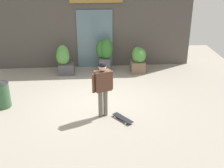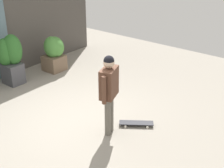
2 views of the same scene
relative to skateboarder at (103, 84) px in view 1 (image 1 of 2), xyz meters
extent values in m
plane|color=gray|center=(-0.14, 0.94, -1.06)|extent=(12.00, 12.00, 0.00)
cube|color=#4C4742|center=(-0.14, 4.37, 0.71)|extent=(8.17, 0.25, 3.52)
cube|color=slate|center=(-0.11, 4.23, 0.16)|extent=(1.47, 0.06, 2.42)
cylinder|color=#666056|center=(0.08, 0.03, -0.63)|extent=(0.13, 0.13, 0.85)
cylinder|color=#666056|center=(-0.08, -0.03, -0.63)|extent=(0.13, 0.13, 0.85)
cube|color=brown|center=(0.00, 0.00, 0.10)|extent=(0.53, 0.41, 0.60)
cylinder|color=brown|center=(0.27, 0.10, 0.06)|extent=(0.09, 0.09, 0.57)
cylinder|color=brown|center=(-0.27, -0.10, 0.06)|extent=(0.09, 0.09, 0.57)
sphere|color=beige|center=(0.00, 0.00, 0.51)|extent=(0.22, 0.22, 0.22)
sphere|color=black|center=(0.00, 0.00, 0.55)|extent=(0.21, 0.21, 0.21)
cube|color=black|center=(0.56, -0.31, -0.99)|extent=(0.58, 0.71, 0.02)
cylinder|color=silver|center=(0.78, -0.44, -1.03)|extent=(0.06, 0.06, 0.05)
cylinder|color=silver|center=(0.62, -0.56, -1.03)|extent=(0.06, 0.06, 0.05)
cylinder|color=silver|center=(0.51, -0.05, -1.03)|extent=(0.06, 0.06, 0.05)
cylinder|color=silver|center=(0.34, -0.17, -1.03)|extent=(0.06, 0.06, 0.05)
cube|color=#47474C|center=(0.24, 3.62, -0.76)|extent=(0.45, 0.52, 0.58)
ellipsoid|color=#2D6628|center=(0.34, 3.64, -0.10)|extent=(0.52, 0.53, 0.87)
ellipsoid|color=#2D6628|center=(0.16, 3.73, -0.14)|extent=(0.50, 0.44, 0.77)
cube|color=#47474C|center=(-1.30, 3.50, -0.84)|extent=(0.62, 0.55, 0.44)
ellipsoid|color=#4C8C3D|center=(-1.41, 3.45, -0.32)|extent=(0.52, 0.40, 0.70)
ellipsoid|color=#4C8C3D|center=(-1.41, 3.53, -0.27)|extent=(0.50, 0.38, 0.82)
cube|color=brown|center=(1.60, 3.45, -0.82)|extent=(0.57, 0.57, 0.46)
ellipsoid|color=#4C8C3D|center=(1.66, 3.44, -0.33)|extent=(0.52, 0.60, 0.63)
ellipsoid|color=#4C8C3D|center=(1.58, 3.46, -0.32)|extent=(0.44, 0.56, 0.65)
cylinder|color=#335938|center=(-3.18, 0.83, -0.65)|extent=(0.54, 0.54, 0.81)
camera|label=1|loc=(-0.35, -7.78, 3.50)|focal=47.37mm
camera|label=2|loc=(-4.32, -3.50, 2.69)|focal=50.39mm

